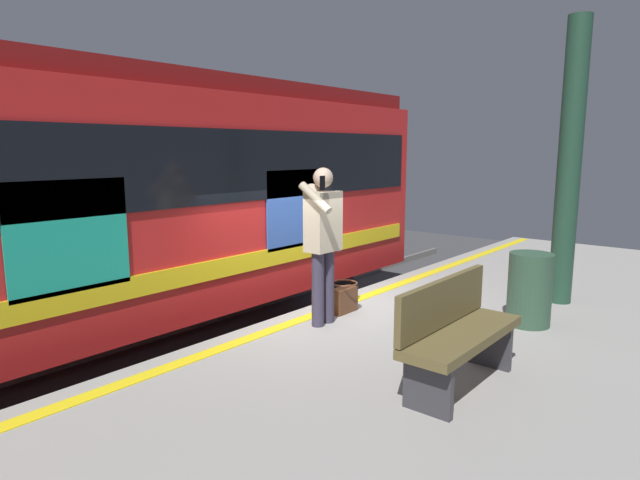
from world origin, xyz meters
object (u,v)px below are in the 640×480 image
(station_column, at_px, (569,164))
(trash_bin, at_px, (530,289))
(passenger, at_px, (323,233))
(handbag, at_px, (344,298))
(train_carriage, at_px, (135,193))
(bench, at_px, (456,330))

(station_column, relative_size, trash_bin, 4.32)
(passenger, xyz_separation_m, handbag, (-0.50, -0.08, -0.87))
(passenger, height_order, station_column, station_column)
(train_carriage, relative_size, station_column, 2.60)
(trash_bin, bearing_deg, handbag, -62.88)
(station_column, height_order, trash_bin, station_column)
(passenger, height_order, bench, passenger)
(passenger, relative_size, station_column, 0.50)
(handbag, distance_m, trash_bin, 2.13)
(handbag, bearing_deg, passenger, 8.75)
(trash_bin, bearing_deg, bench, 2.20)
(train_carriage, xyz_separation_m, station_column, (-3.22, 4.66, 0.40))
(train_carriage, height_order, trash_bin, train_carriage)
(passenger, distance_m, handbag, 1.00)
(handbag, height_order, bench, bench)
(train_carriage, relative_size, trash_bin, 11.22)
(station_column, xyz_separation_m, bench, (3.20, 0.08, -1.29))
(handbag, xyz_separation_m, station_column, (-2.16, 1.88, 1.60))
(handbag, relative_size, trash_bin, 0.46)
(passenger, distance_m, trash_bin, 2.41)
(train_carriage, distance_m, station_column, 5.68)
(passenger, bearing_deg, bench, 74.01)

